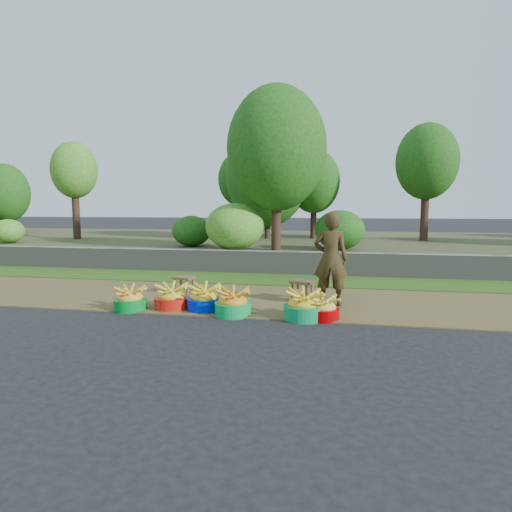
% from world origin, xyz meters
% --- Properties ---
extents(ground_plane, '(120.00, 120.00, 0.00)m').
position_xyz_m(ground_plane, '(0.00, 0.00, 0.00)').
color(ground_plane, black).
rests_on(ground_plane, ground).
extents(dirt_shoulder, '(80.00, 2.50, 0.02)m').
position_xyz_m(dirt_shoulder, '(0.00, 1.25, 0.01)').
color(dirt_shoulder, brown).
rests_on(dirt_shoulder, ground).
extents(grass_verge, '(80.00, 1.50, 0.04)m').
position_xyz_m(grass_verge, '(0.00, 3.25, 0.02)').
color(grass_verge, '#325C18').
rests_on(grass_verge, ground).
extents(retaining_wall, '(80.00, 0.35, 0.55)m').
position_xyz_m(retaining_wall, '(0.00, 4.10, 0.28)').
color(retaining_wall, slate).
rests_on(retaining_wall, ground).
extents(earth_bank, '(80.00, 10.00, 0.50)m').
position_xyz_m(earth_bank, '(0.00, 9.00, 0.25)').
color(earth_bank, '#444528').
rests_on(earth_bank, ground).
extents(vegetation, '(35.97, 7.98, 4.05)m').
position_xyz_m(vegetation, '(0.25, 7.81, 2.56)').
color(vegetation, '#352217').
rests_on(vegetation, earth_bank).
extents(basin_a, '(0.49, 0.49, 0.37)m').
position_xyz_m(basin_a, '(-2.03, 0.18, 0.17)').
color(basin_a, '#008425').
rests_on(basin_a, ground).
extents(basin_b, '(0.53, 0.53, 0.40)m').
position_xyz_m(basin_b, '(-1.43, 0.35, 0.18)').
color(basin_b, red).
rests_on(basin_b, ground).
extents(basin_c, '(0.54, 0.54, 0.40)m').
position_xyz_m(basin_c, '(-0.91, 0.37, 0.18)').
color(basin_c, '#0020CC').
rests_on(basin_c, ground).
extents(basin_d, '(0.53, 0.53, 0.40)m').
position_xyz_m(basin_d, '(-0.41, 0.17, 0.18)').
color(basin_d, '#099F43').
rests_on(basin_d, ground).
extents(basin_e, '(0.56, 0.56, 0.42)m').
position_xyz_m(basin_e, '(0.61, 0.15, 0.19)').
color(basin_e, '#0E8B4B').
rests_on(basin_e, ground).
extents(basin_f, '(0.46, 0.46, 0.34)m').
position_xyz_m(basin_f, '(0.88, 0.18, 0.15)').
color(basin_f, '#A30003').
rests_on(basin_f, ground).
extents(stool_left, '(0.40, 0.34, 0.31)m').
position_xyz_m(stool_left, '(-1.64, 1.46, 0.27)').
color(stool_left, brown).
rests_on(stool_left, dirt_shoulder).
extents(stool_right, '(0.43, 0.39, 0.31)m').
position_xyz_m(stool_right, '(0.48, 1.39, 0.27)').
color(stool_right, brown).
rests_on(stool_right, dirt_shoulder).
extents(vendor_woman, '(0.56, 0.38, 1.48)m').
position_xyz_m(vendor_woman, '(0.96, 1.05, 0.76)').
color(vendor_woman, black).
rests_on(vendor_woman, dirt_shoulder).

